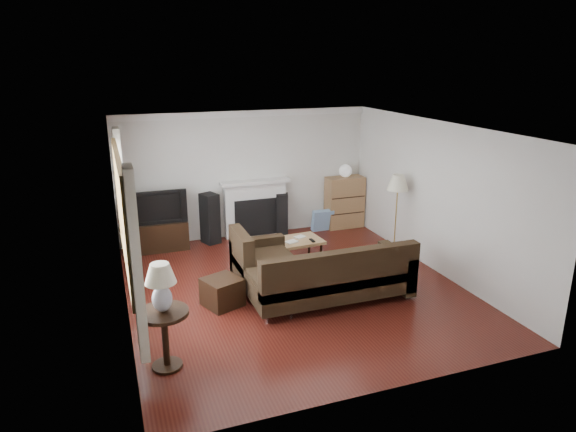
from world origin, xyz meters
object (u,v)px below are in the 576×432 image
object	(u,v)px
side_table	(165,339)
bookshelf	(344,202)
sectional_sofa	(331,274)
tv_stand	(158,236)
coffee_table	(290,252)
floor_lamp	(396,216)

from	to	relation	value
side_table	bookshelf	bearing A→B (deg)	43.59
sectional_sofa	tv_stand	bearing A→B (deg)	125.50
tv_stand	side_table	distance (m)	3.99
tv_stand	sectional_sofa	xyz separation A→B (m)	(2.16, -3.03, 0.15)
side_table	sectional_sofa	bearing A→B (deg)	20.62
tv_stand	side_table	world-z (taller)	side_table
sectional_sofa	coffee_table	world-z (taller)	sectional_sofa
tv_stand	coffee_table	xyz separation A→B (m)	(2.06, -1.52, -0.05)
coffee_table	floor_lamp	distance (m)	2.03
sectional_sofa	coffee_table	size ratio (longest dim) A/B	2.32
sectional_sofa	coffee_table	distance (m)	1.52
tv_stand	floor_lamp	bearing A→B (deg)	-23.47
sectional_sofa	side_table	distance (m)	2.69
tv_stand	bookshelf	bearing A→B (deg)	0.76
tv_stand	bookshelf	world-z (taller)	bookshelf
tv_stand	side_table	xyz separation A→B (m)	(-0.36, -3.97, 0.09)
sectional_sofa	floor_lamp	distance (m)	2.28
coffee_table	side_table	size ratio (longest dim) A/B	1.55
bookshelf	tv_stand	bearing A→B (deg)	-179.24
coffee_table	sectional_sofa	bearing A→B (deg)	-90.66
side_table	coffee_table	bearing A→B (deg)	45.33
tv_stand	floor_lamp	distance (m)	4.40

